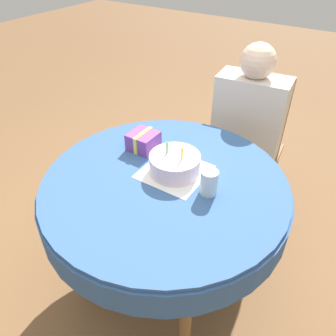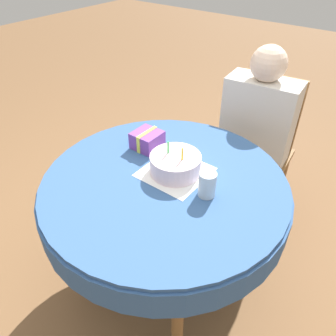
{
  "view_description": "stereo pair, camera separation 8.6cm",
  "coord_description": "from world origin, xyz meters",
  "px_view_note": "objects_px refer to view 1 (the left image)",
  "views": [
    {
      "loc": [
        0.61,
        -0.92,
        1.63
      ],
      "look_at": [
        0.0,
        0.02,
        0.78
      ],
      "focal_mm": 35.0,
      "sensor_mm": 36.0,
      "label": 1
    },
    {
      "loc": [
        0.68,
        -0.87,
        1.63
      ],
      "look_at": [
        0.0,
        0.02,
        0.78
      ],
      "focal_mm": 35.0,
      "sensor_mm": 36.0,
      "label": 2
    }
  ],
  "objects_px": {
    "birthday_cake": "(175,164)",
    "person": "(248,120)",
    "gift_box": "(143,141)",
    "chair": "(247,140)",
    "drinking_glass": "(209,182)"
  },
  "relations": [
    {
      "from": "birthday_cake",
      "to": "gift_box",
      "type": "xyz_separation_m",
      "value": [
        -0.23,
        0.08,
        -0.0
      ]
    },
    {
      "from": "birthday_cake",
      "to": "gift_box",
      "type": "relative_size",
      "value": 1.67
    },
    {
      "from": "birthday_cake",
      "to": "drinking_glass",
      "type": "xyz_separation_m",
      "value": [
        0.19,
        -0.04,
        0.01
      ]
    },
    {
      "from": "person",
      "to": "birthday_cake",
      "type": "xyz_separation_m",
      "value": [
        -0.06,
        -0.74,
        0.11
      ]
    },
    {
      "from": "drinking_glass",
      "to": "person",
      "type": "bearing_deg",
      "value": 99.62
    },
    {
      "from": "person",
      "to": "gift_box",
      "type": "distance_m",
      "value": 0.72
    },
    {
      "from": "gift_box",
      "to": "drinking_glass",
      "type": "bearing_deg",
      "value": -16.37
    },
    {
      "from": "chair",
      "to": "birthday_cake",
      "type": "distance_m",
      "value": 0.89
    },
    {
      "from": "gift_box",
      "to": "birthday_cake",
      "type": "bearing_deg",
      "value": -19.13
    },
    {
      "from": "chair",
      "to": "drinking_glass",
      "type": "bearing_deg",
      "value": -86.41
    },
    {
      "from": "chair",
      "to": "person",
      "type": "height_order",
      "value": "person"
    },
    {
      "from": "person",
      "to": "gift_box",
      "type": "height_order",
      "value": "person"
    },
    {
      "from": "birthday_cake",
      "to": "person",
      "type": "bearing_deg",
      "value": 85.45
    },
    {
      "from": "chair",
      "to": "gift_box",
      "type": "bearing_deg",
      "value": -115.97
    },
    {
      "from": "person",
      "to": "gift_box",
      "type": "bearing_deg",
      "value": -119.36
    }
  ]
}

